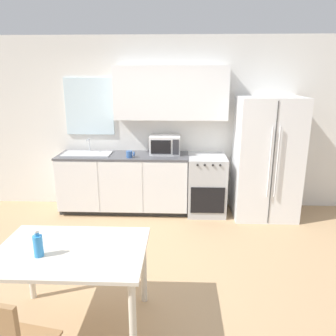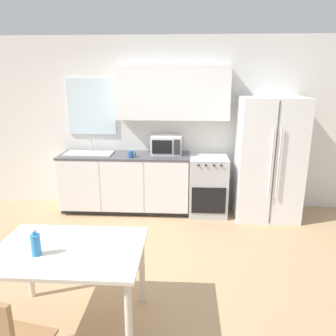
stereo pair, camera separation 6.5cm
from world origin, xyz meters
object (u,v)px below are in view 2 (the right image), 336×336
at_px(oven_range, 208,185).
at_px(refrigerator, 268,159).
at_px(drink_bottle, 36,244).
at_px(microwave, 166,145).
at_px(coffee_mug, 131,154).
at_px(dining_table, 69,259).

xyz_separation_m(oven_range, refrigerator, (0.88, -0.05, 0.45)).
bearing_deg(refrigerator, oven_range, 176.44).
bearing_deg(drink_bottle, oven_range, 60.35).
relative_size(microwave, coffee_mug, 3.71).
bearing_deg(refrigerator, coffee_mug, -177.04).
bearing_deg(drink_bottle, coffee_mug, 82.17).
xyz_separation_m(oven_range, dining_table, (-1.30, -2.54, 0.19)).
relative_size(oven_range, refrigerator, 0.50).
bearing_deg(dining_table, coffee_mug, 86.90).
bearing_deg(coffee_mug, drink_bottle, -97.83).
bearing_deg(microwave, dining_table, -103.61).
xyz_separation_m(refrigerator, drink_bottle, (-2.39, -2.60, -0.06)).
height_order(oven_range, dining_table, oven_range).
bearing_deg(coffee_mug, dining_table, -93.10).
xyz_separation_m(oven_range, coffee_mug, (-1.17, -0.16, 0.52)).
xyz_separation_m(oven_range, drink_bottle, (-1.51, -2.65, 0.39)).
relative_size(oven_range, dining_table, 0.75).
bearing_deg(refrigerator, dining_table, -131.17).
bearing_deg(oven_range, dining_table, -117.00).
distance_m(oven_range, dining_table, 2.86).
relative_size(refrigerator, dining_table, 1.49).
height_order(microwave, drink_bottle, microwave).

